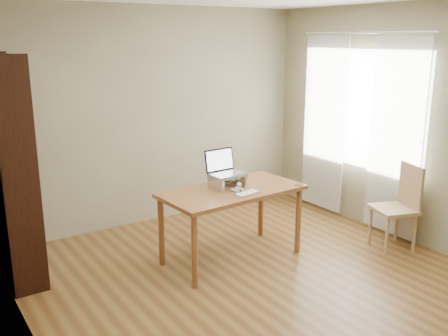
# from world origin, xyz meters

# --- Properties ---
(room) EXTENTS (4.04, 4.54, 2.64)m
(room) POSITION_xyz_m (0.03, 0.01, 1.30)
(room) COLOR #573517
(room) RESTS_ON ground
(bookshelf) EXTENTS (0.30, 0.90, 2.10)m
(bookshelf) POSITION_xyz_m (-1.83, 1.55, 1.05)
(bookshelf) COLOR black
(bookshelf) RESTS_ON ground
(curtains) EXTENTS (0.03, 1.90, 2.25)m
(curtains) POSITION_xyz_m (1.92, 0.80, 1.17)
(curtains) COLOR white
(curtains) RESTS_ON ground
(desk) EXTENTS (1.47, 0.80, 0.75)m
(desk) POSITION_xyz_m (0.07, 0.75, 0.66)
(desk) COLOR brown
(desk) RESTS_ON ground
(laptop_stand) EXTENTS (0.32, 0.25, 0.13)m
(laptop_stand) POSITION_xyz_m (0.07, 0.83, 0.83)
(laptop_stand) COLOR silver
(laptop_stand) RESTS_ON desk
(laptop) EXTENTS (0.36, 0.30, 0.24)m
(laptop) POSITION_xyz_m (0.07, 0.89, 0.94)
(laptop) COLOR silver
(laptop) RESTS_ON laptop_stand
(keyboard) EXTENTS (0.28, 0.16, 0.02)m
(keyboard) POSITION_xyz_m (0.10, 0.53, 0.76)
(keyboard) COLOR silver
(keyboard) RESTS_ON desk
(coaster) EXTENTS (0.09, 0.09, 0.01)m
(coaster) POSITION_xyz_m (0.73, 0.48, 0.75)
(coaster) COLOR #562D1D
(coaster) RESTS_ON desk
(cat) EXTENTS (0.25, 0.49, 0.16)m
(cat) POSITION_xyz_m (0.04, 0.86, 0.82)
(cat) COLOR #4F473E
(cat) RESTS_ON desk
(chair) EXTENTS (0.52, 0.52, 0.92)m
(chair) POSITION_xyz_m (1.74, 0.01, 0.50)
(chair) COLOR tan
(chair) RESTS_ON ground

